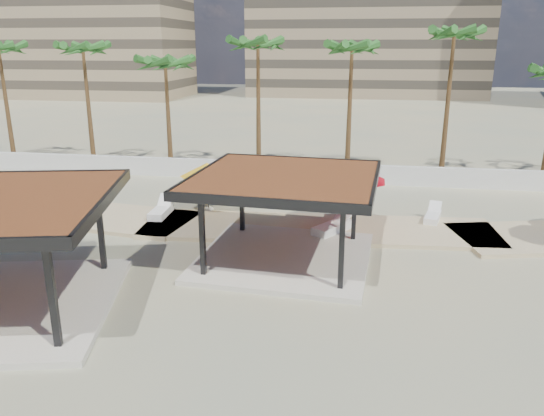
{
  "coord_description": "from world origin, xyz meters",
  "views": [
    {
      "loc": [
        3.74,
        -15.96,
        8.11
      ],
      "look_at": [
        0.14,
        5.61,
        1.4
      ],
      "focal_mm": 35.0,
      "sensor_mm": 36.0,
      "label": 1
    }
  ],
  "objects_px": {
    "lounger_a": "(161,211)",
    "lounger_c": "(433,216)",
    "pavilion_central": "(285,210)",
    "lounger_b": "(333,227)",
    "umbrella_c": "(351,172)"
  },
  "relations": [
    {
      "from": "lounger_a",
      "to": "lounger_c",
      "type": "height_order",
      "value": "lounger_a"
    },
    {
      "from": "pavilion_central",
      "to": "lounger_c",
      "type": "xyz_separation_m",
      "value": [
        6.31,
        5.57,
        -1.72
      ]
    },
    {
      "from": "pavilion_central",
      "to": "lounger_b",
      "type": "height_order",
      "value": "pavilion_central"
    },
    {
      "from": "lounger_a",
      "to": "umbrella_c",
      "type": "bearing_deg",
      "value": -92.87
    },
    {
      "from": "pavilion_central",
      "to": "lounger_c",
      "type": "height_order",
      "value": "pavilion_central"
    },
    {
      "from": "pavilion_central",
      "to": "umbrella_c",
      "type": "relative_size",
      "value": 1.7
    },
    {
      "from": "pavilion_central",
      "to": "umbrella_c",
      "type": "bearing_deg",
      "value": 63.81
    },
    {
      "from": "pavilion_central",
      "to": "lounger_a",
      "type": "distance_m",
      "value": 8.06
    },
    {
      "from": "pavilion_central",
      "to": "umbrella_c",
      "type": "distance_m",
      "value": 4.83
    },
    {
      "from": "lounger_a",
      "to": "pavilion_central",
      "type": "bearing_deg",
      "value": -124.61
    },
    {
      "from": "lounger_a",
      "to": "lounger_c",
      "type": "bearing_deg",
      "value": -86.58
    },
    {
      "from": "lounger_c",
      "to": "lounger_b",
      "type": "bearing_deg",
      "value": 131.89
    },
    {
      "from": "pavilion_central",
      "to": "lounger_c",
      "type": "distance_m",
      "value": 8.59
    },
    {
      "from": "lounger_a",
      "to": "lounger_c",
      "type": "relative_size",
      "value": 1.12
    },
    {
      "from": "umbrella_c",
      "to": "lounger_b",
      "type": "xyz_separation_m",
      "value": [
        -0.67,
        -1.01,
        -2.28
      ]
    }
  ]
}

